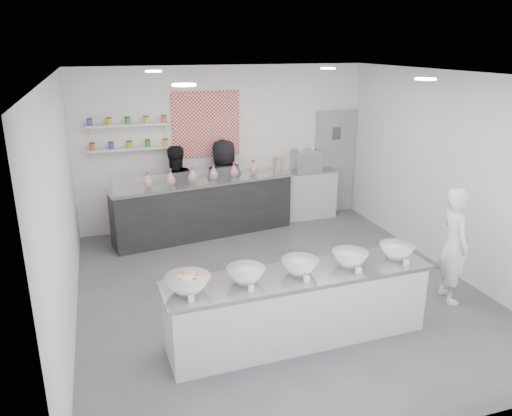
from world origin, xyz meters
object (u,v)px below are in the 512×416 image
Objects in this scene: woman_prep at (454,245)px; staff_right at (224,185)px; prep_counter at (299,307)px; espresso_machine at (306,161)px; back_bar at (204,208)px; staff_left at (175,191)px; espresso_ledge at (304,195)px.

staff_right is (-2.25, 3.63, 0.06)m from woman_prep.
espresso_machine is (1.79, 4.03, 0.74)m from prep_counter.
back_bar is at bearing -170.51° from espresso_machine.
woman_prep is (0.56, -3.74, -0.37)m from espresso_machine.
espresso_machine is 3.80m from woman_prep.
espresso_machine is 0.33× the size of woman_prep.
back_bar is 0.61m from staff_right.
espresso_machine is at bearing 170.47° from staff_left.
back_bar is 2.26m from espresso_machine.
espresso_ledge is 0.79× the size of staff_left.
espresso_ledge is at bearing 64.42° from prep_counter.
woman_prep reaches higher than back_bar.
espresso_ledge is 1.70m from staff_right.
back_bar is at bearing 24.71° from staff_right.
staff_right reaches higher than back_bar.
woman_prep is (2.35, 0.29, 0.37)m from prep_counter.
woman_prep is 0.97× the size of staff_left.
espresso_ledge is at bearing 180.00° from espresso_machine.
back_bar is 2.09× the size of woman_prep.
prep_counter is 2.43× the size of espresso_ledge.
espresso_machine is at bearing 179.04° from staff_right.
prep_counter is 0.95× the size of back_bar.
espresso_machine reaches higher than back_bar.
back_bar is at bearing 93.29° from prep_counter.
staff_left is 0.92m from staff_right.
prep_counter is 2.40m from woman_prep.
espresso_ledge is 2.47× the size of espresso_machine.
staff_left is at bearing -177.66° from espresso_machine.
staff_left is at bearing -4.58° from staff_right.
prep_counter is 3.69m from back_bar.
espresso_ledge is at bearing 170.51° from staff_left.
woman_prep is at bearing -80.93° from espresso_ledge.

